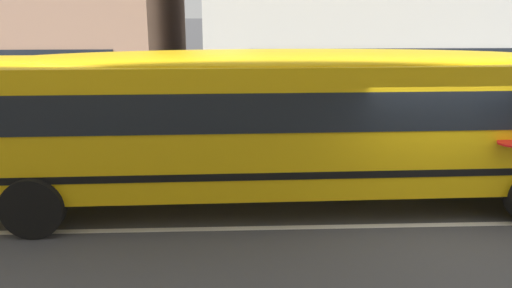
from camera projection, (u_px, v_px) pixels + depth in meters
ground_plane at (429, 225)px, 8.94m from camera, size 400.00×400.00×0.00m
sidewalk_far at (344, 131)px, 15.79m from camera, size 120.00×3.00×0.01m
lane_centreline at (429, 225)px, 8.94m from camera, size 110.00×0.16×0.01m
school_bus at (298, 114)px, 9.56m from camera, size 13.52×3.21×3.01m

